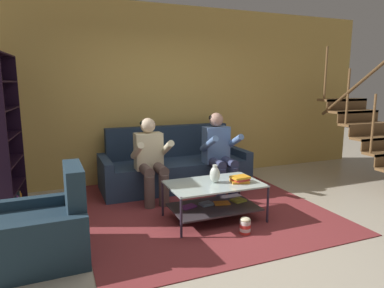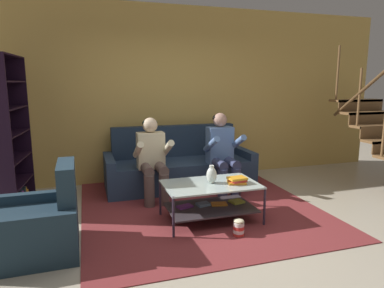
{
  "view_description": "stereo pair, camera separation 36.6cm",
  "coord_description": "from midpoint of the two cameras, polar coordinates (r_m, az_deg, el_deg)",
  "views": [
    {
      "loc": [
        -1.61,
        -3.14,
        1.65
      ],
      "look_at": [
        0.07,
        0.98,
        0.85
      ],
      "focal_mm": 32.0,
      "sensor_mm": 36.0,
      "label": 1
    },
    {
      "loc": [
        -1.26,
        -3.26,
        1.65
      ],
      "look_at": [
        0.07,
        0.98,
        0.85
      ],
      "focal_mm": 32.0,
      "sensor_mm": 36.0,
      "label": 2
    }
  ],
  "objects": [
    {
      "name": "armchair",
      "position": [
        3.65,
        -26.47,
        -13.02
      ],
      "size": [
        0.88,
        0.82,
        0.88
      ],
      "color": "#1F3443",
      "rests_on": "ground"
    },
    {
      "name": "staircase_run",
      "position": [
        6.22,
        26.98,
        1.3
      ],
      "size": [
        0.93,
        1.84,
        2.28
      ],
      "color": "brown",
      "rests_on": "ground"
    },
    {
      "name": "book_stack",
      "position": [
        4.15,
        5.49,
        -5.9
      ],
      "size": [
        0.24,
        0.22,
        0.08
      ],
      "color": "orange",
      "rests_on": "coffee_table"
    },
    {
      "name": "vase",
      "position": [
        4.1,
        1.28,
        -5.1
      ],
      "size": [
        0.12,
        0.12,
        0.22
      ],
      "color": "silver",
      "rests_on": "coffee_table"
    },
    {
      "name": "couch",
      "position": [
        5.49,
        -4.87,
        -3.96
      ],
      "size": [
        2.31,
        0.88,
        0.95
      ],
      "color": "navy",
      "rests_on": "ground"
    },
    {
      "name": "area_rug",
      "position": [
        4.79,
        -1.73,
        -9.83
      ],
      "size": [
        3.0,
        3.41,
        0.01
      ],
      "color": "maroon",
      "rests_on": "ground"
    },
    {
      "name": "bookshelf",
      "position": [
        4.93,
        -31.3,
        -0.86
      ],
      "size": [
        0.38,
        0.96,
        1.99
      ],
      "color": "black",
      "rests_on": "ground"
    },
    {
      "name": "back_partition",
      "position": [
        5.84,
        -7.99,
        8.19
      ],
      "size": [
        8.4,
        0.12,
        2.9
      ],
      "primitive_type": "cube",
      "color": "tan",
      "rests_on": "ground"
    },
    {
      "name": "ground",
      "position": [
        3.88,
        1.88,
        -14.96
      ],
      "size": [
        16.8,
        16.8,
        0.0
      ],
      "primitive_type": "plane",
      "color": "#BBB09A"
    },
    {
      "name": "person_seated_right",
      "position": [
        5.11,
        2.51,
        -0.98
      ],
      "size": [
        0.5,
        0.58,
        1.2
      ],
      "color": "#353C5F",
      "rests_on": "ground"
    },
    {
      "name": "person_seated_left",
      "position": [
        4.78,
        -9.09,
        -2.11
      ],
      "size": [
        0.5,
        0.58,
        1.16
      ],
      "color": "brown",
      "rests_on": "ground"
    },
    {
      "name": "coffee_table",
      "position": [
        4.16,
        1.16,
        -8.6
      ],
      "size": [
        1.12,
        0.69,
        0.46
      ],
      "color": "#B1C5C0",
      "rests_on": "ground"
    },
    {
      "name": "popcorn_tub",
      "position": [
        3.87,
        6.12,
        -13.46
      ],
      "size": [
        0.12,
        0.12,
        0.19
      ],
      "color": "red",
      "rests_on": "ground"
    }
  ]
}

